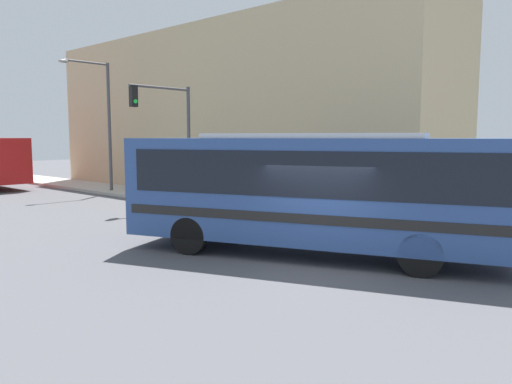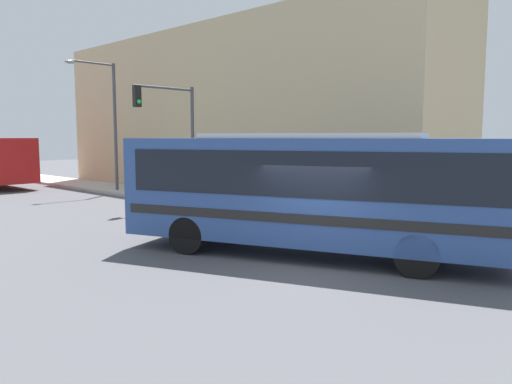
{
  "view_description": "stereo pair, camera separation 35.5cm",
  "coord_description": "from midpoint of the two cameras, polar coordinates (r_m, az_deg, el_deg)",
  "views": [
    {
      "loc": [
        -10.09,
        -6.86,
        3.19
      ],
      "look_at": [
        1.75,
        3.88,
        1.42
      ],
      "focal_mm": 35.0,
      "sensor_mm": 36.0,
      "label": 1
    },
    {
      "loc": [
        -9.85,
        -7.12,
        3.19
      ],
      "look_at": [
        1.75,
        3.88,
        1.42
      ],
      "focal_mm": 35.0,
      "sensor_mm": 36.0,
      "label": 2
    }
  ],
  "objects": [
    {
      "name": "sidewalk",
      "position": [
        31.51,
        -17.12,
        0.38
      ],
      "size": [
        2.98,
        70.0,
        0.15
      ],
      "color": "#B7B2A8",
      "rests_on": "ground_plane"
    },
    {
      "name": "city_bus",
      "position": [
        13.36,
        5.89,
        0.74
      ],
      "size": [
        5.96,
        10.5,
        3.28
      ],
      "rotation": [
        0.0,
        0.0,
        0.36
      ],
      "color": "#2D4C8C",
      "rests_on": "ground_plane"
    },
    {
      "name": "pedestrian_near_corner",
      "position": [
        26.78,
        -9.19,
        1.63
      ],
      "size": [
        0.34,
        0.34,
        1.72
      ],
      "color": "slate",
      "rests_on": "sidewalk"
    },
    {
      "name": "street_lamp",
      "position": [
        29.39,
        -17.46,
        8.46
      ],
      "size": [
        2.94,
        0.28,
        7.12
      ],
      "color": "#47474C",
      "rests_on": "sidewalk"
    },
    {
      "name": "traffic_light_pole",
      "position": [
        23.12,
        -10.28,
        7.79
      ],
      "size": [
        3.28,
        0.35,
        5.35
      ],
      "color": "#47474C",
      "rests_on": "sidewalk"
    },
    {
      "name": "fire_hydrant",
      "position": [
        17.8,
        11.0,
        -2.38
      ],
      "size": [
        0.28,
        0.37,
        0.77
      ],
      "color": "#999999",
      "rests_on": "sidewalk"
    },
    {
      "name": "ground_plane",
      "position": [
        12.59,
        7.01,
        -8.41
      ],
      "size": [
        120.0,
        120.0,
        0.0
      ],
      "primitive_type": "plane",
      "color": "#515156"
    },
    {
      "name": "building_facade",
      "position": [
        29.37,
        -3.66,
        9.02
      ],
      "size": [
        6.0,
        26.1,
        9.15
      ],
      "color": "tan",
      "rests_on": "ground_plane"
    },
    {
      "name": "parking_meter",
      "position": [
        23.2,
        -7.05,
        0.98
      ],
      "size": [
        0.14,
        0.14,
        1.32
      ],
      "color": "#47474C",
      "rests_on": "sidewalk"
    }
  ]
}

